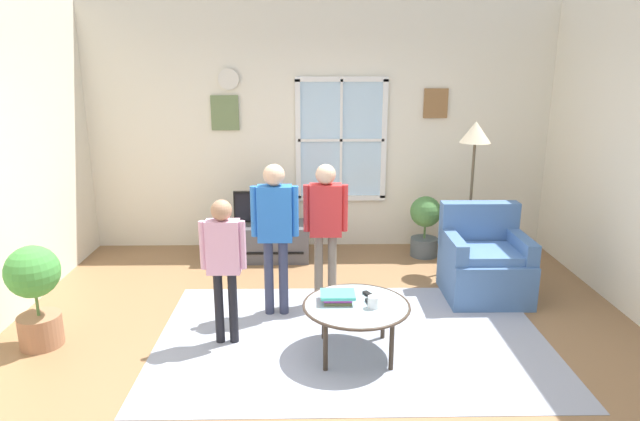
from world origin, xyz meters
name	(u,v)px	position (x,y,z in m)	size (l,w,h in m)	color
ground_plane	(325,352)	(0.00, 0.00, -0.01)	(6.04, 5.85, 0.02)	olive
back_wall	(320,128)	(0.01, 2.68, 1.44)	(5.44, 0.17, 2.88)	silver
area_rug	(352,339)	(0.23, 0.19, 0.00)	(3.18, 2.08, 0.01)	#999EAD
tv_stand	(259,241)	(-0.71, 2.15, 0.21)	(1.15, 0.49, 0.41)	#4C4C51
television	(258,207)	(-0.71, 2.14, 0.61)	(0.54, 0.08, 0.38)	#4C4C4C
armchair	(484,263)	(1.56, 1.06, 0.33)	(0.76, 0.74, 0.87)	#476B9E
coffee_table	(356,307)	(0.24, -0.04, 0.39)	(0.83, 0.83, 0.42)	#99B2B7
book_stack	(338,297)	(0.10, 0.01, 0.46)	(0.27, 0.20, 0.07)	#65663E
cup	(373,302)	(0.36, -0.10, 0.46)	(0.08, 0.08, 0.09)	white
remote_near_books	(370,303)	(0.34, -0.04, 0.43)	(0.04, 0.14, 0.02)	black
remote_near_cup	(369,295)	(0.35, 0.11, 0.43)	(0.04, 0.14, 0.02)	black
person_red_shirt	(326,218)	(0.03, 0.90, 0.83)	(0.40, 0.18, 1.33)	#726656
person_blue_shirt	(275,222)	(-0.42, 0.69, 0.86)	(0.41, 0.19, 1.37)	#333851
person_pink_shirt	(224,255)	(-0.79, 0.16, 0.75)	(0.36, 0.16, 1.19)	black
potted_plant_by_window	(425,223)	(1.22, 2.20, 0.40)	(0.36, 0.36, 0.71)	#4C565B
potted_plant_corner	(35,289)	(-2.27, 0.14, 0.48)	(0.41, 0.41, 0.84)	#9E6B4C
floor_lamp	(475,147)	(1.60, 1.79, 1.34)	(0.32, 0.32, 1.61)	black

